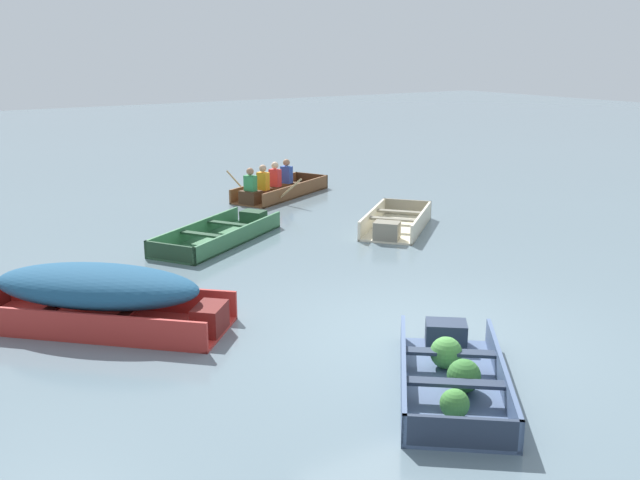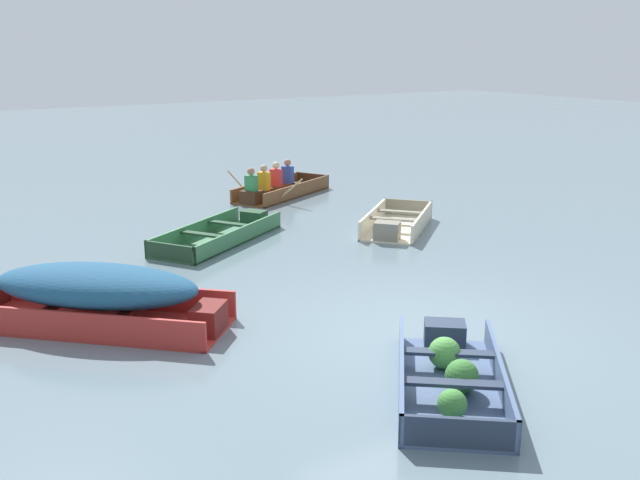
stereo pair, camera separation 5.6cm
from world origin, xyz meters
TOP-DOWN VIEW (x-y plane):
  - ground_plane at (0.00, 0.00)m, footprint 80.00×80.00m
  - dinghy_slate_blue_foreground at (-0.65, -1.43)m, footprint 2.54×2.75m
  - skiff_cream_near_moored at (3.26, 4.44)m, footprint 2.54×2.38m
  - skiff_red_mid_moored at (-3.45, 2.53)m, footprint 3.42×3.37m
  - skiff_green_far_moored at (-0.10, 5.75)m, footprint 3.25×2.58m
  - rowboat_wooden_brown_with_crew at (2.86, 8.77)m, footprint 3.17×2.51m

SIDE VIEW (x-z plane):
  - ground_plane at x=0.00m, z-range 0.00..0.00m
  - skiff_green_far_moored at x=-0.10m, z-range -0.06..0.28m
  - skiff_cream_near_moored at x=3.26m, z-range -0.05..0.34m
  - dinghy_slate_blue_foreground at x=-0.65m, z-range -0.06..0.36m
  - rowboat_wooden_brown_with_crew at x=2.86m, z-range -0.22..0.70m
  - skiff_red_mid_moored at x=-3.45m, z-range 0.07..0.92m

